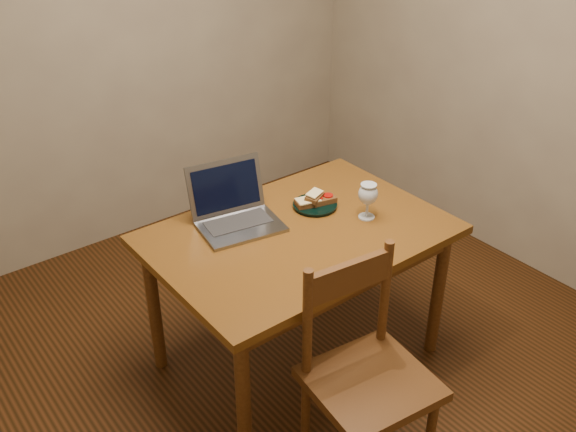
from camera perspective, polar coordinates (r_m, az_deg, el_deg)
floor at (r=3.33m, az=0.77°, el=-12.15°), size 3.20×3.20×0.02m
back_wall at (r=3.95m, az=-14.37°, el=15.75°), size 3.20×0.02×2.60m
right_wall at (r=3.80m, az=20.91°, el=14.16°), size 0.02×3.20×2.60m
table at (r=2.90m, az=0.97°, el=-2.76°), size 1.30×0.90×0.74m
chair at (r=2.51m, az=7.05°, el=-13.22°), size 0.49×0.48×0.48m
plate at (r=3.04m, az=2.41°, el=0.96°), size 0.21×0.21×0.02m
sandwich_cheese at (r=3.01m, az=1.79°, el=1.27°), size 0.13×0.10×0.04m
sandwich_tomato at (r=3.04m, az=3.13°, el=1.56°), size 0.13×0.09×0.04m
sandwich_top at (r=3.02m, az=2.37°, el=1.80°), size 0.12×0.10×0.03m
milk_glass at (r=2.93m, az=7.09°, el=1.34°), size 0.09×0.09×0.17m
laptop at (r=2.90m, az=-4.85°, el=0.74°), size 0.41×0.38×0.26m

